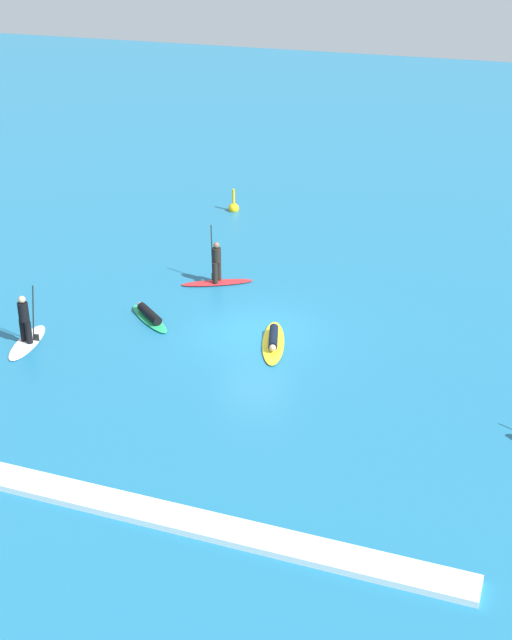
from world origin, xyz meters
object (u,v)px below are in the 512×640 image
surfer_on_white_board (26,330)px  surfer_on_red_board (217,272)px  surfer_on_yellow_board (273,341)px  surfer_on_green_board (149,316)px  marker_buoy (234,207)px

surfer_on_white_board → surfer_on_red_board: bearing=-42.4°
surfer_on_red_board → surfer_on_white_board: surfer_on_red_board is taller
surfer_on_yellow_board → surfer_on_red_board: size_ratio=1.20×
surfer_on_yellow_board → surfer_on_white_board: (-7.99, -2.83, 0.39)m
surfer_on_red_board → surfer_on_white_board: 8.15m
surfer_on_green_board → surfer_on_red_board: bearing=-65.8°
surfer_on_yellow_board → surfer_on_white_board: bearing=-87.6°
surfer_on_red_board → marker_buoy: (-2.59, 8.50, -0.32)m
surfer_on_green_board → surfer_on_red_board: (1.07, 3.88, 0.33)m
surfer_on_red_board → surfer_on_white_board: size_ratio=0.99×
surfer_on_yellow_board → surfer_on_white_board: size_ratio=1.19×
surfer_on_white_board → marker_buoy: 15.58m
surfer_on_yellow_board → marker_buoy: size_ratio=2.70×
surfer_on_green_board → surfer_on_white_board: surfer_on_white_board is taller
surfer_on_red_board → surfer_on_white_board: bearing=29.9°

